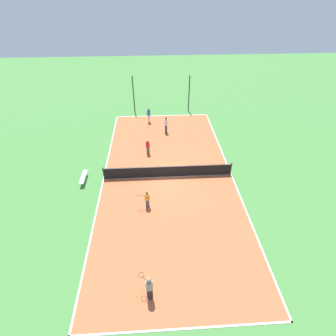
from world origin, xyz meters
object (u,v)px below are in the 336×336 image
(tennis_net, at_px, (168,171))
(tennis_ball_near_net, at_px, (137,295))
(player_baseline_gray, at_px, (149,286))
(player_far_white, at_px, (166,124))
(fence_post_back_right, at_px, (189,93))
(player_center_orange, at_px, (147,198))
(tennis_ball_midcourt, at_px, (163,128))
(player_coach_red, at_px, (148,146))
(bench, at_px, (83,177))
(player_near_blue, at_px, (149,114))
(fence_post_back_left, at_px, (134,95))

(tennis_net, bearing_deg, tennis_ball_near_net, -102.78)
(player_baseline_gray, distance_m, player_far_white, 17.55)
(player_baseline_gray, bearing_deg, fence_post_back_right, -52.61)
(player_center_orange, bearing_deg, tennis_net, -115.21)
(tennis_ball_midcourt, relative_size, fence_post_back_right, 0.02)
(player_baseline_gray, height_order, player_coach_red, player_baseline_gray)
(bench, height_order, player_near_blue, player_near_blue)
(tennis_ball_near_net, height_order, fence_post_back_left, fence_post_back_left)
(player_near_blue, xyz_separation_m, player_coach_red, (-0.10, -6.47, -0.14))
(player_coach_red, xyz_separation_m, fence_post_back_left, (-1.62, 9.38, 1.30))
(player_baseline_gray, relative_size, tennis_ball_midcourt, 25.91)
(bench, relative_size, player_center_orange, 1.25)
(player_near_blue, height_order, tennis_ball_midcourt, player_near_blue)
(player_far_white, relative_size, player_near_blue, 1.05)
(player_near_blue, bearing_deg, fence_post_back_right, 138.65)
(player_baseline_gray, height_order, fence_post_back_right, fence_post_back_right)
(player_baseline_gray, bearing_deg, tennis_net, -49.52)
(player_far_white, bearing_deg, tennis_ball_near_net, -173.72)
(bench, distance_m, fence_post_back_left, 13.62)
(bench, height_order, tennis_ball_midcourt, bench)
(player_near_blue, distance_m, player_center_orange, 13.35)
(bench, relative_size, player_coach_red, 1.21)
(bench, distance_m, player_far_white, 10.41)
(tennis_ball_near_net, bearing_deg, tennis_net, 77.22)
(player_far_white, height_order, fence_post_back_right, fence_post_back_right)
(bench, height_order, player_baseline_gray, player_baseline_gray)
(tennis_net, relative_size, player_coach_red, 7.12)
(player_center_orange, xyz_separation_m, fence_post_back_left, (-1.58, 16.26, 1.33))
(player_center_orange, height_order, player_coach_red, player_coach_red)
(player_far_white, height_order, tennis_ball_near_net, player_far_white)
(bench, distance_m, tennis_ball_midcourt, 10.91)
(tennis_net, height_order, fence_post_back_right, fence_post_back_right)
(player_center_orange, relative_size, tennis_ball_near_net, 20.94)
(tennis_net, height_order, fence_post_back_left, fence_post_back_left)
(fence_post_back_right, bearing_deg, player_coach_red, -117.57)
(tennis_net, relative_size, fence_post_back_right, 2.44)
(player_near_blue, xyz_separation_m, fence_post_back_left, (-1.72, 2.91, 1.16))
(player_center_orange, distance_m, tennis_ball_near_net, 6.57)
(bench, height_order, fence_post_back_right, fence_post_back_right)
(tennis_net, relative_size, player_center_orange, 7.37)
(tennis_net, height_order, tennis_ball_midcourt, tennis_net)
(tennis_ball_midcourt, distance_m, fence_post_back_left, 5.93)
(bench, distance_m, player_coach_red, 6.35)
(tennis_net, xyz_separation_m, player_coach_red, (-1.64, 3.51, 0.26))
(fence_post_back_right, bearing_deg, player_near_blue, -148.74)
(tennis_net, distance_m, fence_post_back_left, 13.39)
(player_coach_red, height_order, tennis_ball_near_net, player_coach_red)
(player_coach_red, bearing_deg, player_baseline_gray, 80.32)
(tennis_ball_near_net, bearing_deg, player_coach_red, 87.43)
(tennis_net, distance_m, player_far_white, 7.50)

